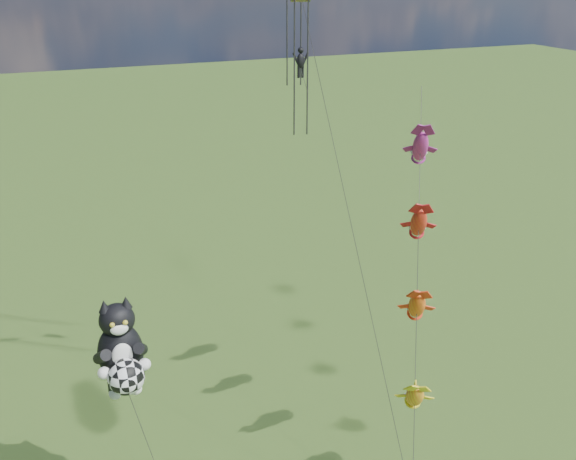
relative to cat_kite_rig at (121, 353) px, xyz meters
name	(u,v)px	position (x,y,z in m)	size (l,w,h in m)	color
cat_kite_rig	(121,353)	(0.00, 0.00, 0.00)	(2.81, 4.12, 10.53)	brown
fish_windsock_rig	(418,264)	(15.18, -1.23, 2.40)	(7.97, 13.95, 18.13)	brown
parafoil_rig	(303,44)	(11.64, 5.90, 12.86)	(1.99, 17.57, 27.85)	brown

